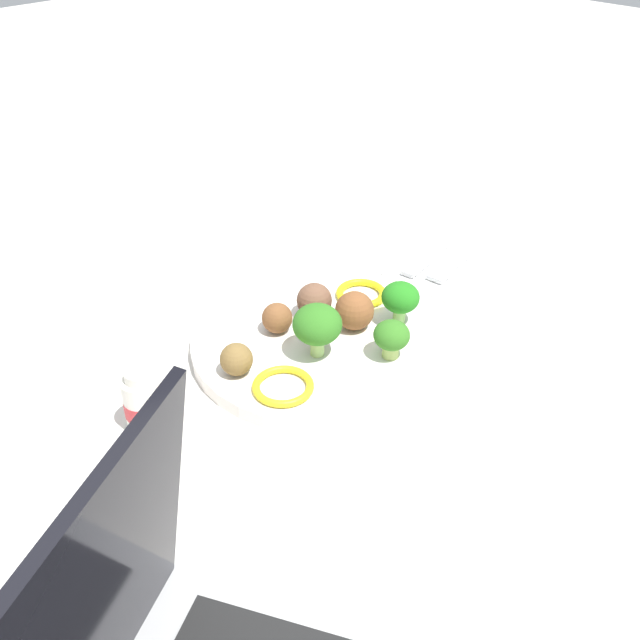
% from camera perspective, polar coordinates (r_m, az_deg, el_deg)
% --- Properties ---
extents(ground_plane, '(4.00, 4.00, 0.00)m').
position_cam_1_polar(ground_plane, '(0.78, -0.00, -2.17)').
color(ground_plane, silver).
extents(plate, '(0.28, 0.28, 0.02)m').
position_cam_1_polar(plate, '(0.78, -0.00, -1.70)').
color(plate, white).
rests_on(plate, ground_plane).
extents(broccoli_floret_back_right, '(0.05, 0.05, 0.06)m').
position_cam_1_polar(broccoli_floret_back_right, '(0.72, -0.22, -0.41)').
color(broccoli_floret_back_right, '#A6CD74').
rests_on(broccoli_floret_back_right, plate).
extents(broccoli_floret_mid_left, '(0.04, 0.04, 0.04)m').
position_cam_1_polar(broccoli_floret_mid_left, '(0.73, 5.76, -1.32)').
color(broccoli_floret_mid_left, '#ACC866').
rests_on(broccoli_floret_mid_left, plate).
extents(broccoli_floret_front_right, '(0.04, 0.04, 0.05)m').
position_cam_1_polar(broccoli_floret_front_right, '(0.78, 6.47, 1.74)').
color(broccoli_floret_front_right, '#92CB69').
rests_on(broccoli_floret_front_right, plate).
extents(meatball_center, '(0.03, 0.03, 0.03)m').
position_cam_1_polar(meatball_center, '(0.77, -3.46, 0.16)').
color(meatball_center, brown).
rests_on(meatball_center, plate).
extents(meatball_near_rim, '(0.04, 0.04, 0.04)m').
position_cam_1_polar(meatball_near_rim, '(0.77, 2.78, 0.75)').
color(meatball_near_rim, brown).
rests_on(meatball_near_rim, plate).
extents(meatball_mid_right, '(0.04, 0.04, 0.04)m').
position_cam_1_polar(meatball_mid_right, '(0.79, -0.46, 1.58)').
color(meatball_mid_right, brown).
rests_on(meatball_mid_right, plate).
extents(meatball_far_rim, '(0.03, 0.03, 0.03)m').
position_cam_1_polar(meatball_far_rim, '(0.71, -6.72, -3.15)').
color(meatball_far_rim, brown).
rests_on(meatball_far_rim, plate).
extents(pepper_ring_mid_left, '(0.09, 0.09, 0.01)m').
position_cam_1_polar(pepper_ring_mid_left, '(0.70, -2.98, -5.32)').
color(pepper_ring_mid_left, yellow).
rests_on(pepper_ring_mid_left, plate).
extents(pepper_ring_near_rim, '(0.07, 0.07, 0.01)m').
position_cam_1_polar(pepper_ring_near_rim, '(0.83, 3.33, 2.14)').
color(pepper_ring_near_rim, yellow).
rests_on(pepper_ring_near_rim, plate).
extents(napkin, '(0.18, 0.13, 0.01)m').
position_cam_1_polar(napkin, '(0.95, 10.05, 4.78)').
color(napkin, white).
rests_on(napkin, ground_plane).
extents(fork, '(0.12, 0.03, 0.01)m').
position_cam_1_polar(fork, '(0.94, 10.76, 4.49)').
color(fork, silver).
rests_on(fork, napkin).
extents(knife, '(0.15, 0.04, 0.01)m').
position_cam_1_polar(knife, '(0.95, 8.97, 5.24)').
color(knife, white).
rests_on(knife, napkin).
extents(yogurt_bottle, '(0.04, 0.04, 0.07)m').
position_cam_1_polar(yogurt_bottle, '(0.68, -13.98, -6.41)').
color(yogurt_bottle, white).
rests_on(yogurt_bottle, ground_plane).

